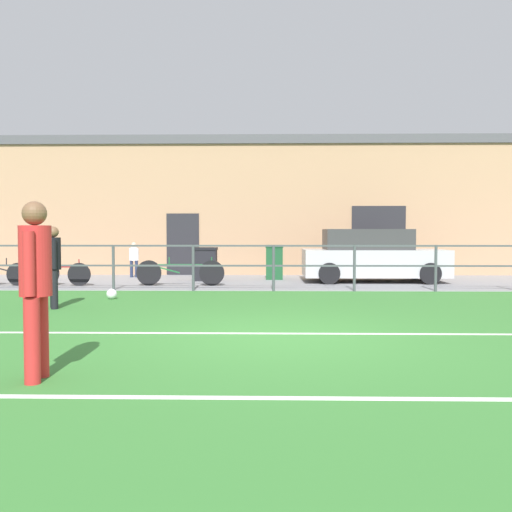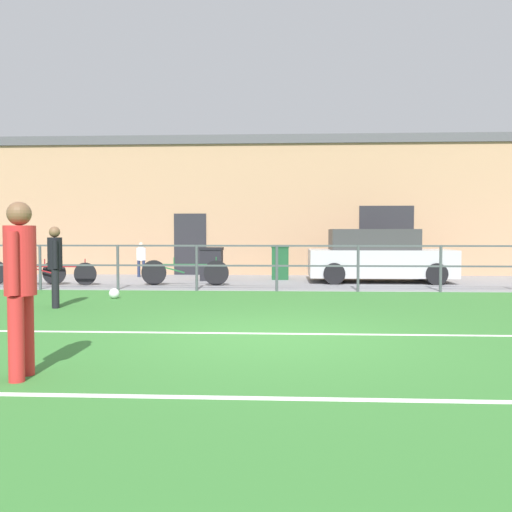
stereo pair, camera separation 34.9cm
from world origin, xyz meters
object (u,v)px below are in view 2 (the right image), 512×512
object	(u,v)px
player_goalkeeper	(55,262)
trash_bin_0	(280,262)
spectator_child	(141,257)
trash_bin_1	(212,264)
soccer_ball_match	(114,293)
player_striker	(20,278)
parked_car_red	(378,257)
bicycle_parked_2	(55,273)
bicycle_parked_0	(185,272)
bicycle_parked_3	(25,272)

from	to	relation	value
player_goalkeeper	trash_bin_0	distance (m)	7.78
spectator_child	trash_bin_1	world-z (taller)	spectator_child
spectator_child	player_goalkeeper	bearing A→B (deg)	98.06
soccer_ball_match	trash_bin_1	world-z (taller)	trash_bin_1
player_striker	parked_car_red	xyz separation A→B (m)	(5.32, 10.92, -0.25)
player_striker	spectator_child	xyz separation A→B (m)	(-2.03, 12.35, -0.34)
trash_bin_1	bicycle_parked_2	bearing A→B (deg)	-157.18
player_goalkeeper	trash_bin_1	world-z (taller)	player_goalkeeper
soccer_ball_match	trash_bin_1	size ratio (longest dim) A/B	0.23
parked_car_red	bicycle_parked_0	size ratio (longest dim) A/B	1.71
soccer_ball_match	trash_bin_0	world-z (taller)	trash_bin_0
spectator_child	trash_bin_1	xyz separation A→B (m)	(2.45, -1.19, -0.14)
soccer_ball_match	bicycle_parked_3	xyz separation A→B (m)	(-3.42, 2.92, 0.25)
player_striker	bicycle_parked_3	size ratio (longest dim) A/B	0.76
player_goalkeeper	trash_bin_0	world-z (taller)	player_goalkeeper
parked_car_red	player_striker	bearing A→B (deg)	-115.97
player_goalkeeper	spectator_child	xyz separation A→B (m)	(-0.19, 7.18, -0.23)
bicycle_parked_3	trash_bin_1	xyz separation A→B (m)	(4.99, 1.57, 0.16)
parked_car_red	bicycle_parked_2	world-z (taller)	parked_car_red
player_striker	bicycle_parked_0	distance (m)	9.61
player_goalkeeper	player_striker	xyz separation A→B (m)	(1.83, -5.16, 0.11)
bicycle_parked_0	bicycle_parked_3	bearing A→B (deg)	180.00
soccer_ball_match	spectator_child	world-z (taller)	spectator_child
player_goalkeeper	bicycle_parked_0	size ratio (longest dim) A/B	0.66
parked_car_red	trash_bin_0	size ratio (longest dim) A/B	3.88
player_goalkeeper	trash_bin_0	bearing A→B (deg)	121.89
soccer_ball_match	bicycle_parked_0	world-z (taller)	bicycle_parked_0
bicycle_parked_0	player_striker	bearing A→B (deg)	-89.39
bicycle_parked_0	bicycle_parked_3	size ratio (longest dim) A/B	1.03
bicycle_parked_0	parked_car_red	bearing A→B (deg)	13.83
parked_car_red	trash_bin_0	world-z (taller)	parked_car_red
soccer_ball_match	bicycle_parked_3	distance (m)	4.51
trash_bin_0	parked_car_red	bearing A→B (deg)	-14.03
player_striker	trash_bin_1	xyz separation A→B (m)	(0.42, 11.16, -0.48)
player_striker	soccer_ball_match	distance (m)	6.82
player_striker	parked_car_red	world-z (taller)	player_striker
player_striker	trash_bin_1	bearing A→B (deg)	172.87
parked_car_red	trash_bin_1	world-z (taller)	parked_car_red
player_goalkeeper	trash_bin_0	size ratio (longest dim) A/B	1.49
soccer_ball_match	bicycle_parked_2	size ratio (longest dim) A/B	0.10
spectator_child	parked_car_red	xyz separation A→B (m)	(7.35, -1.43, 0.09)
player_striker	soccer_ball_match	xyz separation A→B (m)	(-1.14, 6.66, -0.89)
player_goalkeeper	player_striker	world-z (taller)	player_striker
soccer_ball_match	bicycle_parked_3	size ratio (longest dim) A/B	0.10
soccer_ball_match	spectator_child	xyz separation A→B (m)	(-0.88, 5.68, 0.55)
bicycle_parked_2	bicycle_parked_0	bearing A→B (deg)	2.30
soccer_ball_match	trash_bin_0	size ratio (longest dim) A/B	0.21
bicycle_parked_2	bicycle_parked_3	world-z (taller)	bicycle_parked_3
bicycle_parked_3	trash_bin_0	size ratio (longest dim) A/B	2.19
soccer_ball_match	bicycle_parked_0	size ratio (longest dim) A/B	0.09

